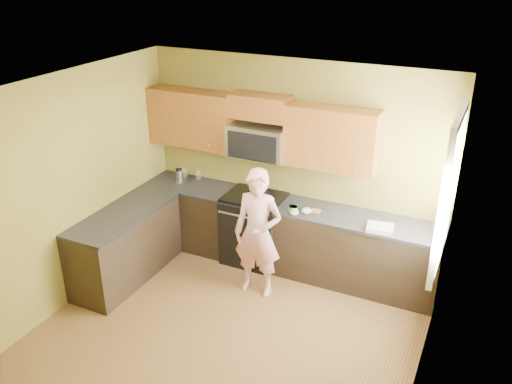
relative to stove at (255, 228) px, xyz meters
The scene contains 26 objects.
floor 1.79m from the stove, 76.57° to the right, with size 4.00×4.00×0.00m, color brown.
ceiling 2.81m from the stove, 76.57° to the right, with size 4.00×4.00×0.00m, color white.
wall_back 1.02m from the stove, 39.09° to the left, with size 4.00×4.00×0.00m, color olive.
wall_front 3.80m from the stove, 83.79° to the right, with size 4.00×4.00×0.00m, color olive.
wall_left 2.48m from the stove, 133.69° to the right, with size 4.00×4.00×0.00m, color olive.
wall_right 3.05m from the stove, 34.91° to the right, with size 4.00×4.00×0.00m, color olive.
cabinet_back_run 0.40m from the stove, ahead, with size 4.00×0.60×0.88m, color black.
cabinet_left_run 1.69m from the stove, 140.41° to the right, with size 0.60×1.60×0.88m, color black.
countertop_back 0.58m from the stove, ahead, with size 4.00×0.62×0.04m, color black.
countertop_left 1.73m from the stove, 140.19° to the right, with size 0.62×1.60×0.04m, color black.
stove is the anchor object (origin of this frame).
microwave 0.98m from the stove, 90.00° to the left, with size 0.76×0.40×0.42m, color silver, non-canonical shape.
upper_cab_left 1.40m from the stove, behind, with size 1.22×0.33×0.75m, color #945722, non-canonical shape.
upper_cab_right 1.36m from the stove, ahead, with size 1.12×0.33×0.75m, color #945722, non-canonical shape.
upper_cab_over_mw 1.63m from the stove, 90.00° to the left, with size 0.76×0.33×0.30m, color #945722.
window 2.70m from the stove, 11.29° to the right, with size 0.06×1.06×1.66m, color white, non-canonical shape.
woman 0.81m from the stove, 61.37° to the right, with size 0.59×0.39×1.61m, color #FF807F.
frying_pan 0.49m from the stove, 23.33° to the right, with size 0.29×0.51×0.07m, color black, non-canonical shape.
butter_tub 0.76m from the stove, 13.08° to the right, with size 0.12×0.12×0.08m, color #FFF943, non-canonical shape.
toast_slice 0.97m from the stove, ahead, with size 0.11×0.11×0.01m, color #B27F47.
napkin_a 0.83m from the stove, 19.20° to the right, with size 0.11×0.12×0.06m, color silver.
napkin_b 0.91m from the stove, ahead, with size 0.12×0.13×0.07m, color silver.
dish_towel 1.75m from the stove, ahead, with size 0.30×0.24×0.05m, color white.
travel_mug 1.25m from the stove, behind, with size 0.09×0.09×0.20m, color silver, non-canonical shape.
glass_a 1.34m from the stove, 168.94° to the left, with size 0.07×0.07×0.12m, color silver.
glass_b 1.13m from the stove, 166.45° to the left, with size 0.07×0.07×0.12m, color silver.
Camera 1 is at (2.30, -3.98, 3.87)m, focal length 37.33 mm.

